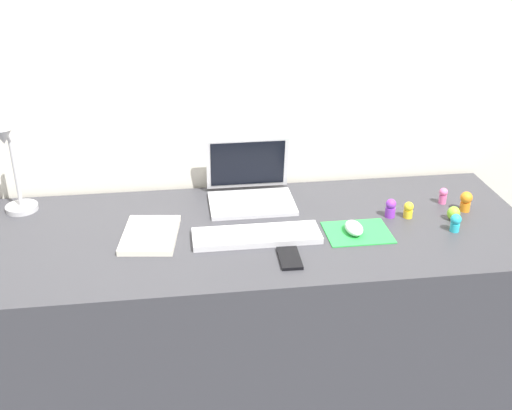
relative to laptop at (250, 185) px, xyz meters
The scene contains 16 objects.
ground_plane 0.83m from the laptop, 93.88° to the right, with size 6.00×6.00×0.00m, color #474C56.
back_wall 0.16m from the laptop, 95.73° to the left, with size 3.05×0.05×1.61m, color silver.
desk 0.49m from the laptop, 93.88° to the right, with size 1.85×0.71×0.74m, color #38383D.
laptop is the anchor object (origin of this frame).
keyboard 0.30m from the laptop, 92.71° to the right, with size 0.41×0.13×0.02m, color silver.
mousepad 0.44m from the laptop, 43.99° to the right, with size 0.21×0.17×0.00m, color green.
mouse 0.43m from the laptop, 45.50° to the right, with size 0.06×0.10×0.03m, color silver.
cell_phone 0.45m from the laptop, 81.56° to the right, with size 0.06×0.13×0.01m, color black.
desk_lamp 0.81m from the laptop, behind, with size 0.11×0.16×0.33m.
notebook_pad 0.43m from the laptop, 145.20° to the right, with size 0.17×0.24×0.02m, color silver.
toy_figurine_cyan 0.72m from the laptop, 27.76° to the right, with size 0.04×0.04×0.06m.
toy_figurine_orange 0.76m from the laptop, 15.02° to the right, with size 0.04×0.04×0.07m.
toy_figurine_pink 0.69m from the laptop, 10.62° to the right, with size 0.03×0.03×0.06m.
toy_figurine_purple 0.50m from the laptop, 24.06° to the right, with size 0.03×0.03×0.07m.
toy_figurine_yellow 0.56m from the laptop, 22.93° to the right, with size 0.03×0.03×0.06m.
toy_figurine_lime 0.71m from the laptop, 21.04° to the right, with size 0.04×0.04×0.05m, color #8CDB33.
Camera 1 is at (-0.24, -1.82, 1.73)m, focal length 44.46 mm.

